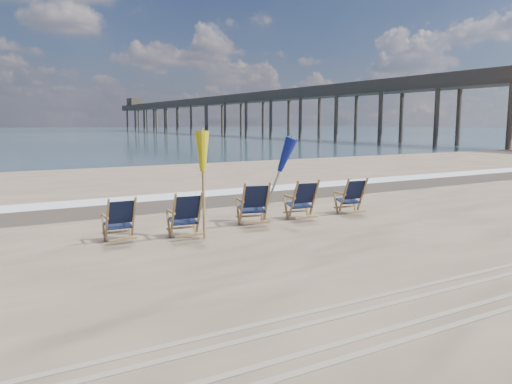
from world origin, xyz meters
The scene contains 11 objects.
surf_foam centered at (0.00, 8.30, 0.00)m, with size 200.00×1.40×0.01m, color silver.
wet_sand_strip centered at (0.00, 6.80, 0.00)m, with size 200.00×2.60×0.00m, color #42362A.
tire_tracks centered at (0.00, -2.80, 0.01)m, with size 80.00×1.30×0.01m, color gray, non-canonical shape.
beach_chair_0 centered at (-2.56, 2.73, 0.47)m, with size 0.61×0.68×0.95m, color black, non-canonical shape.
beach_chair_1 centered at (-1.28, 2.35, 0.50)m, with size 0.64×0.72×1.00m, color black, non-canonical shape.
beach_chair_2 centered at (0.59, 2.70, 0.53)m, with size 0.68×0.76×1.06m, color black, non-canonical shape.
beach_chair_3 centered at (1.98, 2.71, 0.52)m, with size 0.66×0.75×1.04m, color black, non-canonical shape.
beach_chair_4 centered at (3.52, 2.68, 0.50)m, with size 0.64×0.72×1.00m, color black, non-canonical shape.
umbrella_yellow centered at (-1.16, 2.41, 1.69)m, with size 0.30×0.30×2.22m.
umbrella_blue centered at (1.04, 3.07, 1.62)m, with size 0.30×0.30×2.15m.
fishing_pier centered at (38.00, 74.00, 4.65)m, with size 4.40×140.00×9.30m, color #4E4339, non-canonical shape.
Camera 1 is at (-5.42, -7.12, 2.41)m, focal length 35.00 mm.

